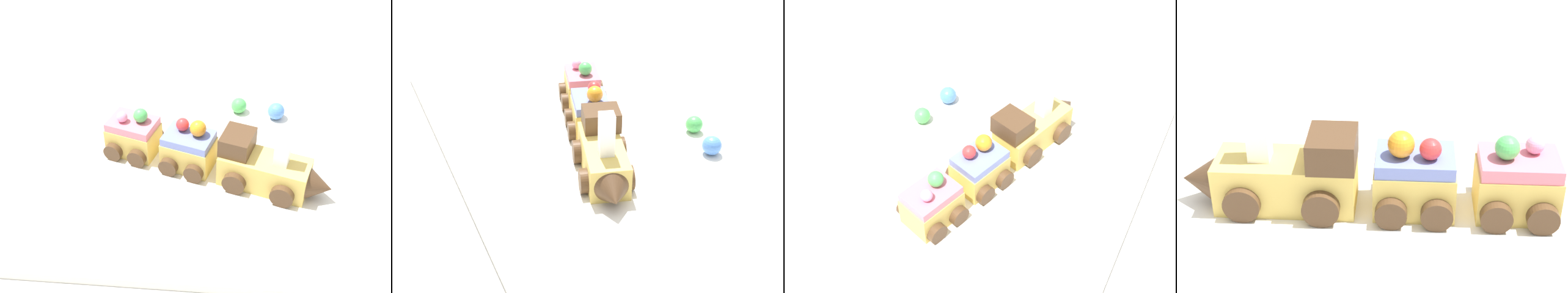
# 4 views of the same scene
# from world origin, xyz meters

# --- Properties ---
(ground_plane) EXTENTS (10.00, 10.00, 0.00)m
(ground_plane) POSITION_xyz_m (0.00, 0.00, 0.00)
(ground_plane) COLOR beige
(display_board) EXTENTS (0.63, 0.34, 0.01)m
(display_board) POSITION_xyz_m (0.00, 0.00, 0.01)
(display_board) COLOR white
(display_board) RESTS_ON ground_plane
(cake_train_locomotive) EXTENTS (0.14, 0.09, 0.09)m
(cake_train_locomotive) POSITION_xyz_m (0.07, -0.02, 0.04)
(cake_train_locomotive) COLOR #E0BC56
(cake_train_locomotive) RESTS_ON display_board
(cake_car_blueberry) EXTENTS (0.07, 0.08, 0.07)m
(cake_car_blueberry) POSITION_xyz_m (-0.03, 0.02, 0.04)
(cake_car_blueberry) COLOR #E0BC56
(cake_car_blueberry) RESTS_ON display_board
(cake_car_strawberry) EXTENTS (0.07, 0.08, 0.07)m
(cake_car_strawberry) POSITION_xyz_m (-0.11, 0.04, 0.04)
(cake_car_strawberry) COLOR #E0BC56
(cake_car_strawberry) RESTS_ON display_board
(gumball_blue) EXTENTS (0.02, 0.02, 0.02)m
(gumball_blue) POSITION_xyz_m (0.08, 0.13, 0.02)
(gumball_blue) COLOR #4C84E0
(gumball_blue) RESTS_ON display_board
(gumball_green) EXTENTS (0.02, 0.02, 0.02)m
(gumball_green) POSITION_xyz_m (0.03, 0.14, 0.02)
(gumball_green) COLOR #4CBC56
(gumball_green) RESTS_ON display_board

